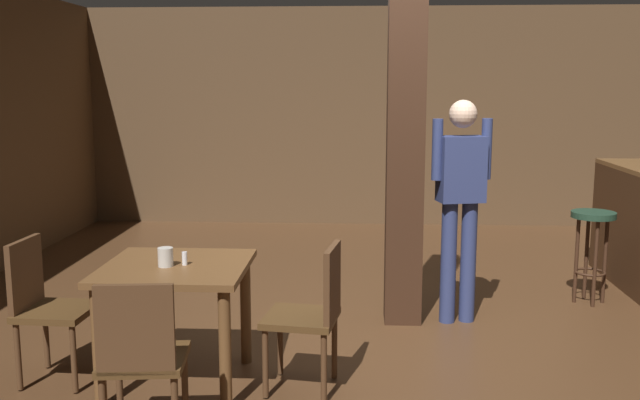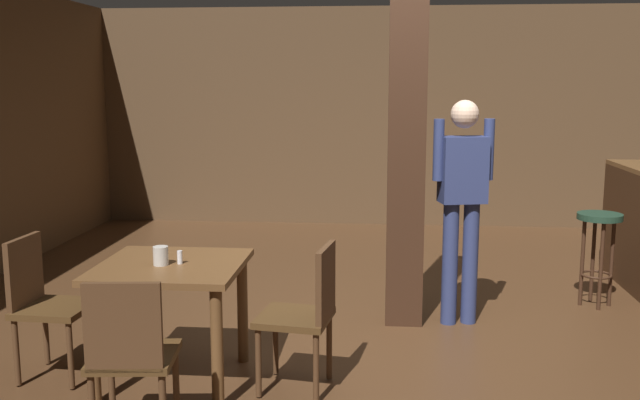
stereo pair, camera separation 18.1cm
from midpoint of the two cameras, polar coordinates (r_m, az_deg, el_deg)
ground_plane at (r=5.16m, az=6.81°, el=-11.65°), size 10.80×10.80×0.00m
wall_back at (r=9.32m, az=5.27°, el=6.60°), size 8.00×0.10×2.80m
pillar at (r=5.43m, az=5.89°, el=4.61°), size 0.28×0.28×2.80m
dining_table at (r=4.46m, az=-12.57°, el=-6.82°), size 0.87×0.87×0.76m
chair_south at (r=3.77m, az=-15.49°, el=-11.81°), size 0.46×0.46×0.89m
chair_east at (r=4.30m, az=-1.77°, el=-8.77°), size 0.47×0.47×0.89m
chair_west at (r=4.79m, az=-22.18°, el=-7.58°), size 0.44×0.44×0.89m
napkin_cup at (r=4.38m, az=-13.42°, el=-4.47°), size 0.09×0.09×0.11m
salt_shaker at (r=4.39m, az=-11.94°, el=-4.60°), size 0.03×0.03×0.08m
standing_person at (r=5.50m, az=10.25°, el=0.41°), size 0.47×0.27×1.72m
bar_stool_near at (r=6.35m, az=20.20°, el=-2.60°), size 0.36×0.36×0.78m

